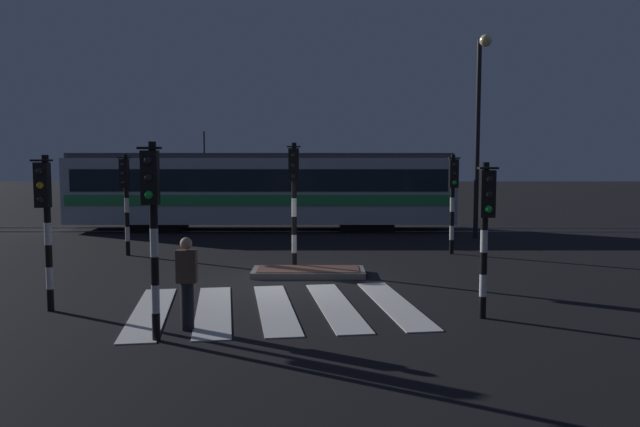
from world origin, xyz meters
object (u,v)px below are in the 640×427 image
traffic_light_corner_far_left (123,189)px  street_lamp_trackside_right (478,113)px  traffic_light_corner_near_right (484,217)px  traffic_light_kerb_mid_left (150,211)px  pedestrian_waiting_at_kerb (185,283)px  traffic_light_corner_near_left (43,209)px  traffic_light_median_centre (292,187)px  traffic_light_corner_far_right (451,189)px  tram (260,189)px

traffic_light_corner_far_left → street_lamp_trackside_right: street_lamp_trackside_right is taller
traffic_light_corner_near_right → traffic_light_kerb_mid_left: 6.21m
pedestrian_waiting_at_kerb → street_lamp_trackside_right: bearing=56.8°
traffic_light_corner_near_left → street_lamp_trackside_right: 16.48m
traffic_light_corner_near_left → traffic_light_corner_near_right: traffic_light_corner_near_left is taller
traffic_light_corner_far_left → street_lamp_trackside_right: 13.04m
traffic_light_corner_near_left → traffic_light_corner_near_right: bearing=-3.9°
traffic_light_kerb_mid_left → street_lamp_trackside_right: 16.41m
traffic_light_kerb_mid_left → street_lamp_trackside_right: street_lamp_trackside_right is taller
traffic_light_median_centre → traffic_light_corner_far_right: size_ratio=1.10×
tram → traffic_light_kerb_mid_left: bearing=-91.3°
street_lamp_trackside_right → traffic_light_corner_far_left: bearing=-160.9°
traffic_light_corner_near_left → street_lamp_trackside_right: bearing=45.0°
traffic_light_corner_near_right → traffic_light_corner_far_right: (1.05, 8.23, 0.09)m
traffic_light_corner_far_left → street_lamp_trackside_right: size_ratio=0.43×
pedestrian_waiting_at_kerb → traffic_light_corner_far_left: bearing=113.0°
traffic_light_median_centre → pedestrian_waiting_at_kerb: size_ratio=2.06×
traffic_light_corner_far_right → street_lamp_trackside_right: bearing=65.9°
traffic_light_corner_far_right → traffic_light_median_centre: bearing=-148.4°
traffic_light_kerb_mid_left → pedestrian_waiting_at_kerb: bearing=63.1°
traffic_light_corner_far_right → tram: (-6.69, 6.71, -0.36)m
traffic_light_corner_far_right → pedestrian_waiting_at_kerb: traffic_light_corner_far_right is taller
traffic_light_corner_far_right → tram: tram is taller
traffic_light_median_centre → street_lamp_trackside_right: (6.68, 6.91, 2.41)m
traffic_light_corner_near_right → street_lamp_trackside_right: size_ratio=0.41×
tram → pedestrian_waiting_at_kerb: tram is taller
traffic_light_corner_far_right → tram: 9.48m
traffic_light_kerb_mid_left → pedestrian_waiting_at_kerb: size_ratio=2.00×
traffic_light_median_centre → traffic_light_corner_near_left: 6.66m
traffic_light_median_centre → street_lamp_trackside_right: 9.91m
traffic_light_corner_far_left → traffic_light_kerb_mid_left: 10.01m
tram → traffic_light_corner_near_left: bearing=-102.1°
traffic_light_median_centre → pedestrian_waiting_at_kerb: 6.35m
traffic_light_median_centre → street_lamp_trackside_right: size_ratio=0.47×
traffic_light_corner_near_right → street_lamp_trackside_right: bearing=77.0°
traffic_light_corner_far_right → traffic_light_kerb_mid_left: bearing=-125.9°
traffic_light_corner_near_left → traffic_light_corner_far_right: size_ratio=1.00×
traffic_light_corner_near_left → pedestrian_waiting_at_kerb: 3.60m
traffic_light_corner_near_right → tram: (-5.65, 14.93, -0.27)m
traffic_light_corner_far_left → traffic_light_corner_near_left: size_ratio=1.00×
tram → pedestrian_waiting_at_kerb: (0.03, -15.69, -0.87)m
traffic_light_corner_far_left → tram: 7.91m
traffic_light_corner_near_left → traffic_light_kerb_mid_left: traffic_light_kerb_mid_left is taller
traffic_light_kerb_mid_left → traffic_light_corner_near_right: bearing=14.4°
street_lamp_trackside_right → traffic_light_corner_far_right: bearing=-114.1°
traffic_light_kerb_mid_left → traffic_light_corner_near_left: bearing=141.8°
traffic_light_corner_far_left → pedestrian_waiting_at_kerb: (3.68, -8.68, -1.24)m
traffic_light_corner_far_left → traffic_light_corner_far_right: (10.34, 0.31, -0.01)m
traffic_light_corner_far_right → pedestrian_waiting_at_kerb: (-6.66, -8.98, -1.23)m
traffic_light_corner_far_right → traffic_light_kerb_mid_left: traffic_light_kerb_mid_left is taller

